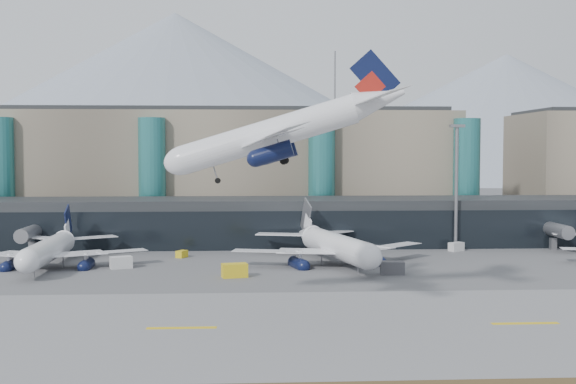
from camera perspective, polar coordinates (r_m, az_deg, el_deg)
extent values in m
plane|color=#515154|center=(99.57, 4.08, -8.46)|extent=(900.00, 900.00, 0.00)
cube|color=slate|center=(85.07, 5.36, -10.48)|extent=(400.00, 40.00, 0.04)
cube|color=gold|center=(84.53, -8.41, -10.57)|extent=(8.00, 1.00, 0.02)
cube|color=gold|center=(90.15, 18.23, -9.83)|extent=(8.00, 1.00, 0.02)
cube|color=black|center=(155.96, 1.42, -2.34)|extent=(170.00, 18.00, 10.00)
cube|color=black|center=(147.24, 1.70, -3.06)|extent=(170.00, 0.40, 8.00)
cylinder|color=slate|center=(150.80, -19.57, -3.03)|extent=(2.80, 14.00, 2.80)
cube|color=slate|center=(151.15, -19.55, -4.16)|extent=(1.20, 1.20, 2.40)
cylinder|color=slate|center=(145.14, 1.77, -3.08)|extent=(2.80, 14.00, 2.80)
cube|color=slate|center=(145.50, 1.76, -4.25)|extent=(1.20, 1.20, 2.40)
cylinder|color=slate|center=(157.45, 20.23, -2.78)|extent=(2.80, 14.00, 2.80)
cube|color=slate|center=(157.78, 20.21, -3.86)|extent=(1.20, 1.20, 2.40)
cube|color=gray|center=(187.24, -7.00, 1.64)|extent=(130.00, 30.00, 30.00)
cube|color=black|center=(187.45, -7.04, 6.38)|extent=(123.50, 28.00, 1.00)
cylinder|color=#297575|center=(180.34, -21.78, 1.05)|extent=(6.40, 6.40, 28.00)
cylinder|color=#297575|center=(172.35, -10.68, 1.14)|extent=(6.40, 6.40, 28.00)
cylinder|color=#297575|center=(171.71, 2.67, 1.18)|extent=(6.40, 6.40, 28.00)
cylinder|color=#297575|center=(178.66, 13.91, 1.17)|extent=(6.40, 6.40, 28.00)
cylinder|color=slate|center=(188.89, 3.72, 8.65)|extent=(0.40, 0.40, 16.00)
cone|color=gray|center=(480.38, -8.87, 7.37)|extent=(400.00, 400.00, 110.00)
cone|color=gray|center=(507.39, 16.83, 5.63)|extent=(340.00, 340.00, 85.00)
cylinder|color=slate|center=(150.97, 13.16, 0.25)|extent=(0.70, 0.70, 25.00)
cube|color=slate|center=(150.86, 13.22, 5.11)|extent=(3.00, 1.20, 0.60)
cylinder|color=silver|center=(87.83, -0.53, 5.61)|extent=(22.02, 5.79, 3.61)
ellipsoid|color=silver|center=(89.11, -7.57, 5.55)|extent=(5.39, 4.10, 3.61)
cone|color=silver|center=(88.16, 8.63, 5.69)|extent=(6.55, 4.22, 3.61)
cube|color=silver|center=(79.97, 0.27, 5.42)|extent=(10.10, 16.42, 0.18)
cylinder|color=#0B1234|center=(81.85, -0.55, 4.08)|extent=(4.53, 2.41, 1.98)
cube|color=silver|center=(83.84, 8.94, 5.93)|extent=(5.93, 8.66, 0.14)
cube|color=silver|center=(95.49, 0.67, 5.07)|extent=(12.50, 16.06, 0.18)
cylinder|color=#0B1234|center=(93.64, -0.14, 3.98)|extent=(4.53, 2.41, 1.98)
cube|color=silver|center=(92.49, 8.35, 5.69)|extent=(7.08, 8.45, 0.14)
cube|color=#0B1234|center=(88.36, 8.85, 7.55)|extent=(5.38, 0.76, 6.35)
cube|color=maroon|center=(88.19, 8.23, 6.86)|extent=(3.61, 0.62, 3.47)
cylinder|color=slate|center=(88.52, -5.47, 4.06)|extent=(0.15, 0.15, 2.89)
cylinder|color=black|center=(88.51, -5.47, 3.25)|extent=(0.66, 0.29, 0.64)
cylinder|color=black|center=(85.54, 0.01, 3.26)|extent=(0.85, 0.40, 0.82)
cylinder|color=black|center=(89.87, 0.14, 3.26)|extent=(0.85, 0.40, 0.82)
cylinder|color=silver|center=(132.53, -18.26, -3.76)|extent=(4.38, 23.84, 3.94)
ellipsoid|color=silver|center=(121.13, -19.63, -4.44)|extent=(4.04, 5.59, 3.94)
cone|color=silver|center=(147.27, -16.81, -2.97)|extent=(4.06, 6.86, 3.94)
cube|color=silver|center=(132.45, -14.50, -3.99)|extent=(17.79, 12.65, 0.20)
cylinder|color=#0B1234|center=(131.78, -15.47, -4.92)|extent=(2.25, 4.79, 2.17)
cube|color=silver|center=(146.28, -14.99, -2.91)|extent=(9.37, 7.26, 0.16)
cube|color=silver|center=(136.53, -21.55, -3.90)|extent=(17.86, 12.17, 0.20)
cylinder|color=#0B1234|center=(134.90, -20.87, -4.83)|extent=(2.25, 4.79, 2.17)
cube|color=silver|center=(148.36, -18.61, -2.88)|extent=(9.41, 7.03, 0.16)
cube|color=#0B1234|center=(147.30, -16.80, -1.74)|extent=(0.35, 5.89, 6.93)
cube|color=silver|center=(146.42, -16.88, -2.23)|extent=(0.35, 3.94, 3.79)
cylinder|color=slate|center=(124.89, -19.17, -5.39)|extent=(0.16, 0.16, 3.15)
cylinder|color=black|center=(125.10, -19.16, -6.01)|extent=(0.26, 0.70, 0.70)
cylinder|color=black|center=(133.48, -17.13, -5.40)|extent=(0.37, 0.91, 0.90)
cylinder|color=black|center=(134.62, -19.10, -5.36)|extent=(0.37, 0.91, 0.90)
cylinder|color=silver|center=(129.52, 3.57, -3.57)|extent=(10.72, 26.42, 4.34)
ellipsoid|color=silver|center=(117.51, 5.87, -4.28)|extent=(5.71, 6.96, 4.34)
cone|color=silver|center=(145.22, 1.18, -2.74)|extent=(6.06, 8.32, 4.34)
cube|color=silver|center=(134.92, 6.99, -3.62)|extent=(18.47, 16.78, 0.22)
cylinder|color=#0B1234|center=(132.94, 6.37, -4.68)|extent=(3.61, 5.66, 2.38)
cube|color=silver|center=(146.95, 3.11, -2.58)|extent=(9.70, 9.32, 0.17)
cube|color=silver|center=(128.34, -0.64, -3.95)|extent=(19.54, 9.68, 0.22)
cylinder|color=#0B1234|center=(127.89, 0.52, -4.97)|extent=(3.61, 5.66, 2.38)
cube|color=silver|center=(143.61, -0.80, -2.72)|extent=(10.32, 5.92, 0.17)
cube|color=slate|center=(145.25, 1.13, -1.36)|extent=(1.86, 6.34, 7.63)
cube|color=silver|center=(144.30, 1.27, -1.91)|extent=(1.37, 4.27, 4.17)
cylinder|color=slate|center=(121.48, 5.12, -5.37)|extent=(0.18, 0.18, 3.47)
cylinder|color=black|center=(121.71, 5.12, -6.08)|extent=(0.46, 0.81, 0.77)
cylinder|color=black|center=(132.08, 4.44, -5.34)|extent=(0.62, 1.05, 0.99)
cylinder|color=black|center=(130.25, 2.31, -5.45)|extent=(0.62, 1.05, 0.99)
cube|color=silver|center=(156.69, 21.32, -2.58)|extent=(9.62, 5.73, 0.16)
cube|color=silver|center=(128.05, -13.06, -5.44)|extent=(4.13, 3.22, 2.05)
cube|color=gold|center=(138.77, -8.39, -4.87)|extent=(2.32, 2.70, 1.33)
cube|color=#454549|center=(119.88, 8.25, -5.96)|extent=(4.10, 2.48, 2.16)
cube|color=silver|center=(149.98, 13.15, -4.23)|extent=(3.50, 3.01, 1.77)
cube|color=gold|center=(116.33, -4.24, -6.20)|extent=(4.38, 2.92, 2.22)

